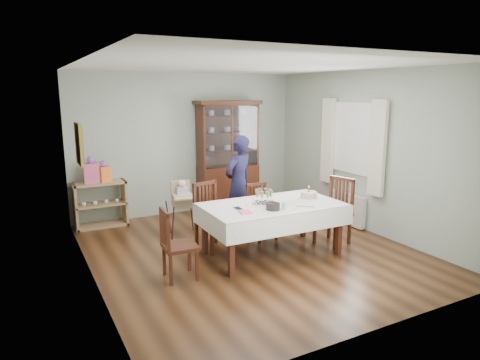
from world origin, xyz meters
TOP-DOWN VIEW (x-y plane):
  - floor at (0.00, 0.00)m, footprint 5.00×5.00m
  - room_shell at (0.00, 0.53)m, footprint 5.00×5.00m
  - dining_table at (0.21, -0.27)m, footprint 2.02×1.19m
  - china_cabinet at (0.75, 2.26)m, footprint 1.30×0.48m
  - sideboard at (-1.75, 2.28)m, footprint 0.90×0.38m
  - picture_frame at (-2.22, 0.80)m, footprint 0.04×0.48m
  - window at (2.22, 0.30)m, footprint 0.04×1.02m
  - curtain_left at (2.16, -0.32)m, footprint 0.07×0.30m
  - curtain_right at (2.16, 0.92)m, footprint 0.07×0.30m
  - radiator at (2.16, 0.30)m, footprint 0.10×0.80m
  - chair_far_left at (-0.46, 0.33)m, footprint 0.55×0.55m
  - chair_far_right at (0.42, 0.38)m, footprint 0.43×0.43m
  - chair_end_left at (-1.28, -0.42)m, footprint 0.44×0.44m
  - chair_end_right at (1.29, -0.34)m, footprint 0.57×0.57m
  - woman at (0.32, 0.99)m, footprint 0.70×0.59m
  - high_chair at (-0.65, 1.12)m, footprint 0.47×0.47m
  - champagne_tray at (0.11, -0.20)m, footprint 0.35×0.35m
  - birthday_cake at (0.86, -0.25)m, footprint 0.28×0.28m
  - plate_stack_dark at (0.05, -0.53)m, footprint 0.21×0.21m
  - plate_stack_white at (0.28, -0.58)m, footprint 0.27×0.27m
  - napkin_stack at (-0.36, -0.50)m, footprint 0.17×0.17m
  - cutlery at (-0.38, -0.27)m, footprint 0.12×0.17m
  - cake_knife at (0.52, -0.61)m, footprint 0.24×0.21m
  - gift_bag_pink at (-1.87, 2.26)m, footprint 0.26×0.18m
  - gift_bag_orange at (-1.66, 2.26)m, footprint 0.25×0.22m

SIDE VIEW (x-z plane):
  - floor at x=0.00m, z-range 0.00..0.00m
  - chair_far_right at x=0.42m, z-range -0.18..0.71m
  - chair_end_left at x=-1.28m, z-range -0.19..0.73m
  - radiator at x=2.16m, z-range 0.02..0.57m
  - chair_far_left at x=-0.46m, z-range -0.20..0.81m
  - chair_end_right at x=1.29m, z-range -0.21..0.82m
  - high_chair at x=-0.65m, z-range -0.10..0.84m
  - dining_table at x=0.21m, z-range 0.00..0.76m
  - sideboard at x=-1.75m, z-range 0.00..0.80m
  - cutlery at x=-0.38m, z-range 0.76..0.77m
  - cake_knife at x=0.52m, z-range 0.76..0.77m
  - napkin_stack at x=-0.36m, z-range 0.76..0.78m
  - plate_stack_white at x=0.28m, z-range 0.76..0.85m
  - plate_stack_dark at x=0.05m, z-range 0.76..0.85m
  - birthday_cake at x=0.86m, z-range 0.72..0.91m
  - woman at x=0.32m, z-range 0.00..1.63m
  - champagne_tray at x=0.11m, z-range 0.72..0.93m
  - gift_bag_orange at x=-1.66m, z-range 0.78..1.16m
  - gift_bag_pink at x=-1.87m, z-range 0.77..1.24m
  - china_cabinet at x=0.75m, z-range 0.04..2.21m
  - curtain_left at x=2.16m, z-range 0.67..2.23m
  - curtain_right at x=2.16m, z-range 0.67..2.23m
  - window at x=2.22m, z-range 0.94..2.16m
  - picture_frame at x=-2.22m, z-range 1.36..1.94m
  - room_shell at x=0.00m, z-range -0.80..4.20m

